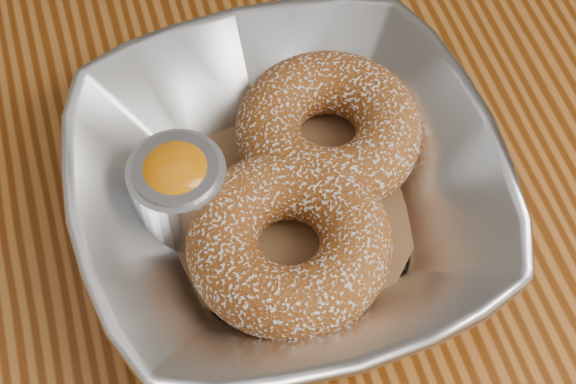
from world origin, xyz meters
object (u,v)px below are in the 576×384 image
object	(u,v)px
donut_back	(328,130)
ramekin	(179,188)
table	(186,310)
serving_bowl	(288,193)
donut_front	(289,242)

from	to	relation	value
donut_back	ramekin	distance (m)	0.09
table	serving_bowl	distance (m)	0.14
table	donut_front	size ratio (longest dim) A/B	10.96
serving_bowl	ramekin	bearing A→B (deg)	163.32
donut_front	serving_bowl	bearing A→B (deg)	74.43
donut_back	serving_bowl	bearing A→B (deg)	-135.12
table	serving_bowl	world-z (taller)	serving_bowl
serving_bowl	donut_front	bearing A→B (deg)	-105.57
donut_front	ramekin	world-z (taller)	ramekin
donut_back	ramekin	bearing A→B (deg)	-169.35
table	donut_back	world-z (taller)	donut_back
donut_back	donut_front	distance (m)	0.08
table	ramekin	xyz separation A→B (m)	(0.01, 0.01, 0.13)
serving_bowl	ramekin	xyz separation A→B (m)	(-0.06, 0.02, 0.01)
table	ramekin	distance (m)	0.13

